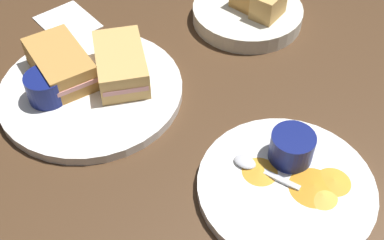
% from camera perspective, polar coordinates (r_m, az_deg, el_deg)
% --- Properties ---
extents(ground_plane, '(1.10, 1.10, 0.03)m').
position_cam_1_polar(ground_plane, '(0.83, -2.53, 2.83)').
color(ground_plane, '#4C331E').
extents(plate_sandwich_main, '(0.29, 0.29, 0.02)m').
position_cam_1_polar(plate_sandwich_main, '(0.82, -11.49, 3.33)').
color(plate_sandwich_main, white).
rests_on(plate_sandwich_main, ground_plane).
extents(sandwich_half_near, '(0.15, 0.11, 0.05)m').
position_cam_1_polar(sandwich_half_near, '(0.81, -8.18, 6.39)').
color(sandwich_half_near, tan).
rests_on(sandwich_half_near, plate_sandwich_main).
extents(sandwich_half_far, '(0.14, 0.09, 0.05)m').
position_cam_1_polar(sandwich_half_far, '(0.83, -14.87, 6.21)').
color(sandwich_half_far, '#C68C42').
rests_on(sandwich_half_far, plate_sandwich_main).
extents(ramekin_dark_sauce, '(0.06, 0.06, 0.04)m').
position_cam_1_polar(ramekin_dark_sauce, '(0.79, -16.43, 3.70)').
color(ramekin_dark_sauce, navy).
rests_on(ramekin_dark_sauce, plate_sandwich_main).
extents(spoon_by_dark_ramekin, '(0.03, 0.10, 0.01)m').
position_cam_1_polar(spoon_by_dark_ramekin, '(0.81, -12.57, 3.43)').
color(spoon_by_dark_ramekin, silver).
rests_on(spoon_by_dark_ramekin, plate_sandwich_main).
extents(plate_chips_companion, '(0.24, 0.24, 0.02)m').
position_cam_1_polar(plate_chips_companion, '(0.69, 10.72, -7.59)').
color(plate_chips_companion, white).
rests_on(plate_chips_companion, ground_plane).
extents(ramekin_light_gravy, '(0.06, 0.06, 0.04)m').
position_cam_1_polar(ramekin_light_gravy, '(0.69, 11.40, -2.98)').
color(ramekin_light_gravy, navy).
rests_on(ramekin_light_gravy, plate_chips_companion).
extents(spoon_by_gravy_ramekin, '(0.09, 0.06, 0.01)m').
position_cam_1_polar(spoon_by_gravy_ramekin, '(0.69, 7.05, -5.28)').
color(spoon_by_gravy_ramekin, silver).
rests_on(spoon_by_gravy_ramekin, plate_chips_companion).
extents(plantain_chip_scatter, '(0.13, 0.14, 0.01)m').
position_cam_1_polar(plantain_chip_scatter, '(0.69, 13.04, -7.05)').
color(plantain_chip_scatter, gold).
rests_on(plantain_chip_scatter, plate_chips_companion).
extents(bread_basket_rear, '(0.21, 0.21, 0.08)m').
position_cam_1_polar(bread_basket_rear, '(0.95, 6.56, 12.23)').
color(bread_basket_rear, silver).
rests_on(bread_basket_rear, ground_plane).
extents(paper_napkin_folded, '(0.13, 0.11, 0.00)m').
position_cam_1_polar(paper_napkin_folded, '(0.98, -14.10, 10.89)').
color(paper_napkin_folded, white).
rests_on(paper_napkin_folded, ground_plane).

